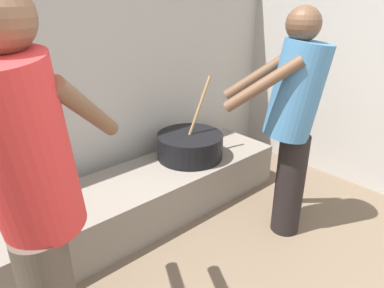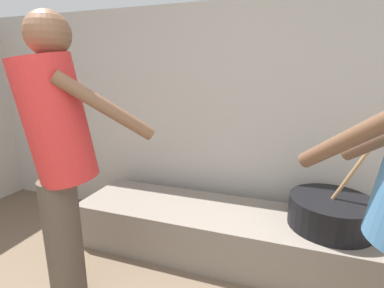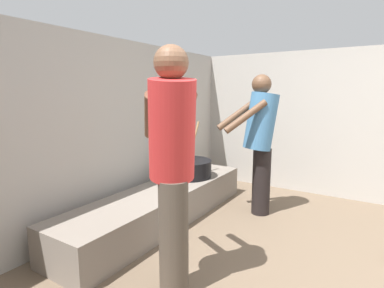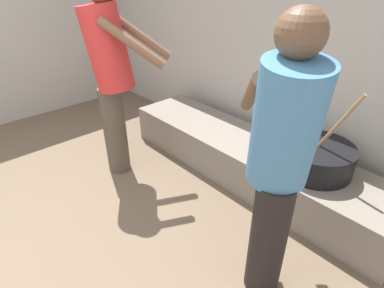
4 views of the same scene
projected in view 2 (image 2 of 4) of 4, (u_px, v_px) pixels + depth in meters
block_enclosure_rear at (207, 119)px, 2.57m from camera, size 4.91×0.20×1.90m
hearth_ledge at (242, 236)px, 2.15m from camera, size 2.55×0.60×0.35m
cooking_pot_main at (331, 212)px, 1.92m from camera, size 0.54×0.54×0.66m
cook_in_red_shirt at (60, 152)px, 1.52m from camera, size 0.72×0.69×1.65m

